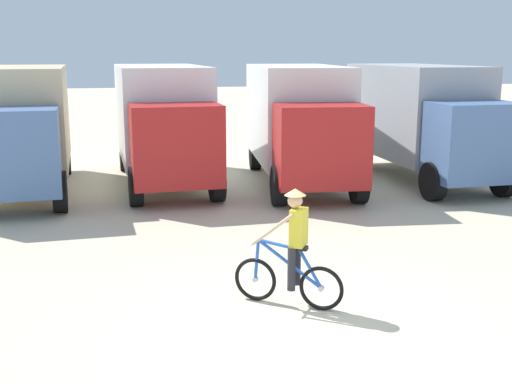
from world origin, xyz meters
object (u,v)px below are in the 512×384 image
at_px(box_truck_tan_camper, 20,123).
at_px(cyclist_orange_shirt, 292,252).
at_px(box_truck_white_box, 300,119).
at_px(box_truck_avon_van, 163,118).
at_px(box_truck_grey_hauler, 422,116).

relative_size(box_truck_tan_camper, cyclist_orange_shirt, 3.80).
bearing_deg(cyclist_orange_shirt, box_truck_white_box, 74.99).
height_order(box_truck_white_box, cyclist_orange_shirt, box_truck_white_box).
height_order(box_truck_tan_camper, cyclist_orange_shirt, box_truck_tan_camper).
xyz_separation_m(box_truck_tan_camper, box_truck_avon_van, (3.84, 0.46, 0.00)).
relative_size(box_truck_tan_camper, box_truck_grey_hauler, 1.01).
bearing_deg(box_truck_white_box, box_truck_avon_van, 169.39).
bearing_deg(box_truck_avon_van, cyclist_orange_shirt, -81.47).
relative_size(box_truck_white_box, box_truck_grey_hauler, 1.01).
bearing_deg(box_truck_avon_van, box_truck_tan_camper, -173.14).
height_order(box_truck_avon_van, box_truck_grey_hauler, same).
xyz_separation_m(box_truck_avon_van, box_truck_white_box, (3.85, -0.72, 0.00)).
xyz_separation_m(box_truck_tan_camper, box_truck_white_box, (7.69, -0.26, 0.00)).
relative_size(box_truck_avon_van, box_truck_grey_hauler, 1.01).
distance_m(box_truck_avon_van, box_truck_grey_hauler, 7.61).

